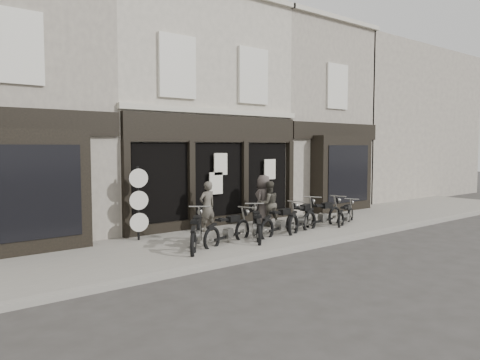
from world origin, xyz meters
TOP-DOWN VIEW (x-y plane):
  - ground_plane at (0.00, 0.00)m, footprint 90.00×90.00m
  - pavement at (0.00, 0.90)m, footprint 30.00×4.20m
  - kerb at (0.00, -1.25)m, footprint 30.00×0.25m
  - central_building at (0.00, 5.95)m, footprint 7.30×6.22m
  - neighbour_right at (6.35, 5.90)m, footprint 5.60×6.73m
  - filler_right at (14.50, 6.00)m, footprint 11.00×6.00m
  - motorcycle_0 at (-2.61, 0.42)m, footprint 1.72×1.97m
  - motorcycle_1 at (-1.56, 0.37)m, footprint 2.13×0.94m
  - motorcycle_2 at (-0.50, 0.34)m, footprint 1.56×1.91m
  - motorcycle_3 at (0.50, 0.37)m, footprint 2.20×0.90m
  - motorcycle_4 at (1.56, 0.42)m, footprint 2.22×1.25m
  - motorcycle_5 at (2.62, 0.47)m, footprint 2.30×0.68m
  - motorcycle_6 at (3.68, 0.32)m, footprint 1.83×1.03m
  - man_left at (-1.00, 2.19)m, footprint 0.61×0.42m
  - man_centre at (1.22, 1.68)m, footprint 0.88×0.76m
  - man_right at (1.26, 1.99)m, footprint 0.99×0.82m
  - advert_sign_post at (-3.36, 2.30)m, footprint 0.55×0.36m

SIDE VIEW (x-z plane):
  - ground_plane at x=0.00m, z-range 0.00..0.00m
  - pavement at x=0.00m, z-range 0.00..0.12m
  - kerb at x=0.00m, z-range 0.00..0.13m
  - motorcycle_6 at x=3.68m, z-range -0.10..0.84m
  - motorcycle_1 at x=-1.56m, z-range -0.11..0.94m
  - motorcycle_2 at x=-0.50m, z-range -0.11..0.96m
  - motorcycle_3 at x=0.50m, z-range -0.11..0.96m
  - motorcycle_5 at x=2.62m, z-range -0.11..0.99m
  - motorcycle_0 at x=-2.61m, z-range -0.12..1.01m
  - motorcycle_4 at x=1.56m, z-range -0.12..1.02m
  - man_centre at x=1.22m, z-range 0.12..1.67m
  - man_left at x=-1.00m, z-range 0.12..1.74m
  - man_right at x=1.26m, z-range 0.12..1.86m
  - advert_sign_post at x=-3.36m, z-range -0.03..2.25m
  - neighbour_right at x=6.35m, z-range -0.13..8.21m
  - central_building at x=0.00m, z-range -0.09..8.25m
  - filler_right at x=14.50m, z-range 0.00..8.20m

